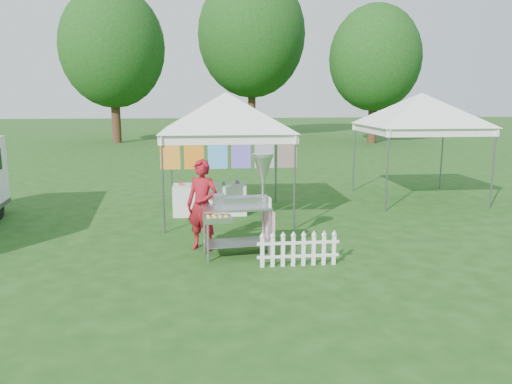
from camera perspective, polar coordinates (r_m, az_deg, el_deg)
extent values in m
plane|color=#1D4112|center=(9.01, -2.25, -7.92)|extent=(120.00, 120.00, 0.00)
cylinder|color=#59595E|center=(10.79, -10.58, 0.81)|extent=(0.04, 0.04, 2.10)
cylinder|color=#59595E|center=(10.93, 4.43, 1.09)|extent=(0.04, 0.04, 2.10)
cylinder|color=#59595E|center=(13.59, -9.67, 2.89)|extent=(0.04, 0.04, 2.10)
cylinder|color=#59595E|center=(13.70, 2.29, 3.11)|extent=(0.04, 0.04, 2.10)
cube|color=white|center=(10.64, -3.08, 6.01)|extent=(3.00, 0.03, 0.22)
cube|color=white|center=(13.47, -3.72, 7.02)|extent=(3.00, 0.03, 0.22)
pyramid|color=white|center=(12.02, -3.49, 11.33)|extent=(4.24, 4.24, 0.90)
cylinder|color=#59595E|center=(10.64, -3.08, 6.43)|extent=(3.00, 0.03, 0.03)
cube|color=red|center=(10.68, -9.80, 4.42)|extent=(0.42, 0.01, 0.70)
cube|color=#EB4C1A|center=(10.66, -7.11, 4.49)|extent=(0.42, 0.01, 0.70)
cube|color=blue|center=(10.66, -4.41, 4.54)|extent=(0.42, 0.01, 0.70)
cube|color=#AA19B0|center=(10.69, -1.72, 4.58)|extent=(0.42, 0.01, 0.70)
cube|color=#34C4BB|center=(10.73, 0.95, 4.61)|extent=(0.42, 0.01, 0.70)
cube|color=orange|center=(10.81, 3.59, 4.63)|extent=(0.42, 0.01, 0.70)
cylinder|color=#59595E|center=(13.08, 14.77, 2.38)|extent=(0.04, 0.04, 2.10)
cylinder|color=#59595E|center=(14.33, 25.46, 2.40)|extent=(0.04, 0.04, 2.10)
cylinder|color=#59595E|center=(15.74, 11.14, 3.92)|extent=(0.04, 0.04, 2.10)
cylinder|color=#59595E|center=(16.80, 20.46, 3.87)|extent=(0.04, 0.04, 2.10)
cube|color=white|center=(13.55, 20.63, 6.38)|extent=(3.00, 0.03, 0.22)
cube|color=white|center=(16.13, 16.13, 7.26)|extent=(3.00, 0.03, 0.22)
pyramid|color=white|center=(14.80, 18.42, 10.72)|extent=(4.24, 4.24, 0.90)
cylinder|color=#59595E|center=(13.54, 20.65, 6.71)|extent=(3.00, 0.03, 0.03)
cylinder|color=#362113|center=(32.98, -15.73, 8.89)|extent=(0.56, 0.56, 3.96)
ellipsoid|color=#275A19|center=(33.10, -16.09, 15.59)|extent=(6.40, 6.40, 7.36)
cylinder|color=#362113|center=(36.69, -0.48, 10.14)|extent=(0.56, 0.56, 4.84)
ellipsoid|color=#275A19|center=(36.93, -0.49, 17.50)|extent=(7.60, 7.60, 8.74)
cylinder|color=#362113|center=(32.30, 13.19, 8.58)|extent=(0.56, 0.56, 3.52)
ellipsoid|color=#275A19|center=(32.36, 13.46, 14.67)|extent=(5.60, 5.60, 6.44)
cylinder|color=gray|center=(8.86, -5.52, -5.19)|extent=(0.05, 0.05, 0.92)
cylinder|color=gray|center=(9.06, 1.55, -4.78)|extent=(0.05, 0.05, 0.92)
cylinder|color=gray|center=(9.34, -5.92, -4.34)|extent=(0.05, 0.05, 0.92)
cylinder|color=gray|center=(9.54, 0.79, -3.97)|extent=(0.05, 0.05, 0.92)
cube|color=gray|center=(9.24, -2.24, -5.78)|extent=(1.22, 0.71, 0.02)
cube|color=#B7B7BC|center=(9.07, -2.27, -1.78)|extent=(1.28, 0.75, 0.04)
cube|color=#B7B7BC|center=(9.13, -1.20, -1.07)|extent=(0.89, 0.35, 0.15)
cube|color=gray|center=(9.04, -4.24, -0.98)|extent=(0.23, 0.25, 0.22)
cylinder|color=gray|center=(9.13, 0.79, 1.24)|extent=(0.06, 0.06, 0.92)
cone|color=#B7B7BC|center=(9.10, 0.79, 2.82)|extent=(0.41, 0.41, 0.41)
cylinder|color=#B7B7BC|center=(9.07, 0.80, 4.22)|extent=(0.43, 0.43, 0.06)
cube|color=#B7B7BC|center=(8.66, -4.44, -3.11)|extent=(0.52, 0.36, 0.10)
cube|color=pink|center=(9.31, 1.52, -4.34)|extent=(0.11, 0.76, 0.82)
cube|color=white|center=(8.89, 1.61, -1.23)|extent=(0.03, 0.14, 0.18)
imported|color=maroon|center=(9.52, -6.16, -1.50)|extent=(0.76, 0.67, 1.74)
cube|color=white|center=(8.61, 0.72, -6.85)|extent=(0.07, 0.02, 0.56)
cube|color=white|center=(8.63, 1.91, -6.81)|extent=(0.07, 0.02, 0.56)
cube|color=white|center=(8.66, 3.10, -6.76)|extent=(0.07, 0.02, 0.56)
cube|color=white|center=(8.69, 4.28, -6.71)|extent=(0.07, 0.02, 0.56)
cube|color=white|center=(8.73, 5.44, -6.66)|extent=(0.07, 0.02, 0.56)
cube|color=white|center=(8.76, 6.60, -6.60)|extent=(0.07, 0.02, 0.56)
cube|color=white|center=(8.81, 7.75, -6.55)|extent=(0.07, 0.02, 0.56)
cube|color=white|center=(8.85, 8.89, -6.49)|extent=(0.07, 0.02, 0.56)
cube|color=white|center=(8.74, 4.85, -7.31)|extent=(1.44, 0.04, 0.05)
cube|color=white|center=(8.67, 4.88, -5.80)|extent=(1.44, 0.04, 0.05)
cube|color=white|center=(12.49, -5.31, -0.85)|extent=(1.80, 0.70, 0.74)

